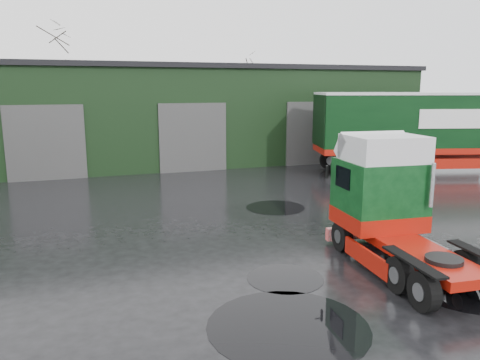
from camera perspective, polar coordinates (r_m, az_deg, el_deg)
name	(u,v)px	position (r m, az deg, el deg)	size (l,w,h in m)	color
ground	(238,252)	(14.32, -0.22, -8.77)	(100.00, 100.00, 0.00)	black
warehouse	(173,113)	(33.39, -8.23, 8.14)	(32.40, 12.40, 6.30)	black
hero_tractor	(412,208)	(13.07, 20.21, -3.20)	(2.46, 5.79, 3.60)	#0C3A16
lorry_right	(436,133)	(29.30, 22.74, 5.35)	(3.07, 17.74, 4.66)	silver
wash_bucket	(403,233)	(16.55, 19.27, -6.15)	(0.29, 0.29, 0.27)	#071098
tree_back_a	(54,89)	(42.76, -21.72, 10.27)	(4.40, 4.40, 9.50)	black
tree_back_b	(235,99)	(45.09, -0.59, 9.79)	(4.40, 4.40, 7.50)	black
puddle_0	(288,326)	(10.27, 5.86, -17.31)	(3.42, 3.42, 0.01)	black
puddle_1	(275,207)	(19.47, 4.34, -3.36)	(2.44, 2.44, 0.01)	black
puddle_3	(466,292)	(12.96, 25.85, -12.16)	(2.45, 2.45, 0.01)	black
puddle_4	(285,278)	(12.52, 5.53, -11.84)	(2.01, 2.01, 0.01)	black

